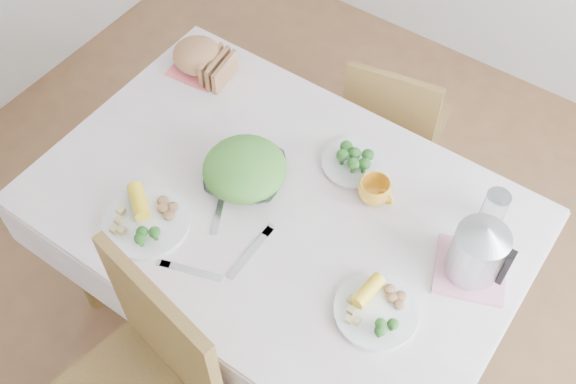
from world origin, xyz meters
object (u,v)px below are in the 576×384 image
Objects in this scene: chair_far at (397,114)px; electric_kettle at (479,249)px; yellow_mug at (374,191)px; dinner_plate_right at (376,311)px; dining_table at (280,266)px; salad_bowl at (245,175)px; dinner_plate_left at (146,223)px.

electric_kettle is at bearing 119.15° from chair_far.
electric_kettle is (0.36, -0.06, 0.08)m from yellow_mug.
yellow_mug reaches higher than dinner_plate_right.
dining_table is 1.69× the size of chair_far.
salad_bowl is at bearing 174.94° from dining_table.
yellow_mug is at bearing 121.84° from dinner_plate_right.
dining_table is 13.59× the size of yellow_mug.
dinner_plate_left is (-0.15, -0.30, -0.02)m from salad_bowl.
dinner_plate_right is at bearing -58.16° from yellow_mug.
dinner_plate_right is (0.44, -0.15, 0.40)m from dining_table.
dinner_plate_left is at bearing -168.57° from dinner_plate_right.
chair_far reaches higher than salad_bowl.
dinner_plate_left is 1.12× the size of dinner_plate_right.
chair_far is 1.18m from dinner_plate_left.
dining_table is 6.58× the size of electric_kettle.
dining_table is 0.81m from chair_far.
yellow_mug reaches higher than dining_table.
dining_table is at bearing -5.06° from salad_bowl.
yellow_mug is at bearing 25.49° from salad_bowl.
salad_bowl is 1.05× the size of dinner_plate_right.
chair_far is 0.99m from electric_kettle.
dinner_plate_right is at bearing 11.43° from dinner_plate_left.
yellow_mug is 0.38m from electric_kettle.
yellow_mug is at bearing 39.40° from dining_table.
dinner_plate_right reaches higher than dining_table.
electric_kettle reaches higher than salad_bowl.
salad_bowl is at bearing -154.51° from yellow_mug.
chair_far reaches higher than yellow_mug.
yellow_mug reaches higher than salad_bowl.
electric_kettle is at bearing 25.44° from dinner_plate_left.
salad_bowl is at bearing 164.51° from dinner_plate_right.
dining_table is 5.89× the size of dinner_plate_right.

